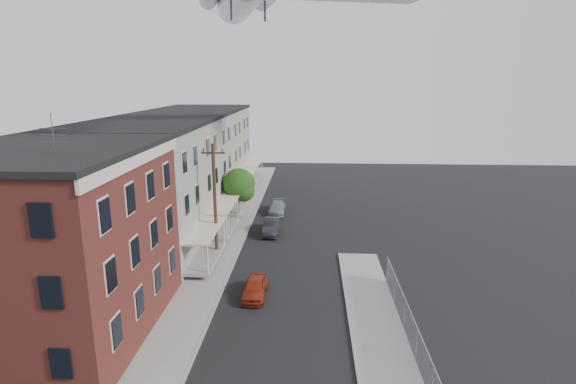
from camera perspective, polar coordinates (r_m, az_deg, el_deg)
name	(u,v)px	position (r m, az deg, el deg)	size (l,w,h in m)	color
sidewalk_left	(232,232)	(41.70, -7.16, -5.00)	(3.00, 62.00, 0.12)	gray
sidewalk_right	(382,349)	(25.07, 11.83, -18.91)	(3.00, 26.00, 0.12)	gray
curb_left	(247,232)	(41.47, -5.18, -5.04)	(0.15, 62.00, 0.14)	gray
curb_right	(354,348)	(24.88, 8.34, -18.99)	(0.15, 26.00, 0.14)	gray
corner_building	(52,243)	(27.08, -27.78, -5.74)	(10.31, 12.30, 12.15)	#3A1712
row_house_a	(125,198)	(35.17, -19.99, -0.73)	(11.98, 7.00, 10.30)	slate
row_house_b	(157,178)	(41.52, -16.31, 1.72)	(11.98, 7.00, 10.30)	#71695A
row_house_c	(180,164)	(48.05, -13.61, 3.50)	(11.98, 7.00, 10.30)	slate
row_house_d	(196,153)	(54.70, -11.56, 4.85)	(11.98, 7.00, 10.30)	#71695A
row_house_e	(209,145)	(61.42, -9.94, 5.90)	(11.98, 7.00, 10.30)	slate
chainlink_fence	(417,345)	(24.02, 16.04, -18.14)	(0.06, 18.06, 1.90)	gray
utility_pole	(215,200)	(34.75, -9.26, -1.00)	(1.80, 0.26, 9.00)	black
street_tree	(240,186)	(44.44, -6.13, 0.77)	(3.22, 3.20, 5.20)	black
car_near	(255,288)	(29.57, -4.24, -12.01)	(1.45, 3.60, 1.23)	maroon
car_mid	(272,226)	(40.91, -2.09, -4.37)	(1.43, 4.10, 1.35)	black
car_far	(277,208)	(47.06, -1.40, -2.00)	(1.64, 4.05, 1.17)	gray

